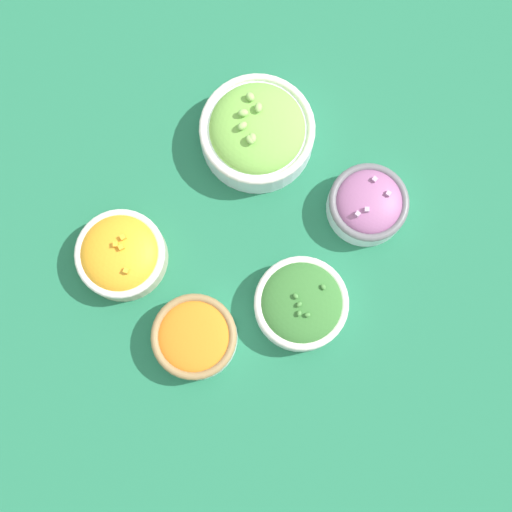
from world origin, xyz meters
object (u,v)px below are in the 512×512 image
Objects in this scene: bowl_carrots at (194,337)px; bowl_squash at (121,255)px; bowl_broccoli at (301,304)px; bowl_red_onion at (368,204)px; bowl_lettuce at (257,131)px.

bowl_squash reaches higher than bowl_carrots.
bowl_broccoli is 0.28m from bowl_squash.
bowl_squash reaches higher than bowl_broccoli.
bowl_red_onion is 0.69× the size of bowl_lettuce.
bowl_squash is (-0.31, 0.23, -0.00)m from bowl_red_onion.
bowl_broccoli is (-0.15, -0.22, -0.01)m from bowl_lettuce.
bowl_broccoli is 1.03× the size of bowl_squash.
bowl_red_onion is at bearing -10.84° from bowl_carrots.
bowl_carrots is 0.93× the size of bowl_squash.
bowl_squash is at bearing 174.48° from bowl_lettuce.
bowl_broccoli is at bearing -63.79° from bowl_squash.
bowl_squash reaches higher than bowl_red_onion.
bowl_lettuce is at bearing -5.52° from bowl_squash.
bowl_carrots is 0.71× the size of bowl_lettuce.
bowl_carrots is 0.33m from bowl_red_onion.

